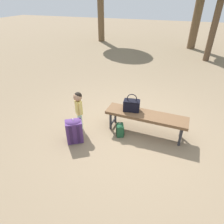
{
  "coord_description": "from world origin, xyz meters",
  "views": [
    {
      "loc": [
        -0.72,
        3.19,
        2.47
      ],
      "look_at": [
        0.35,
        0.1,
        0.45
      ],
      "focal_mm": 30.91,
      "sensor_mm": 36.0,
      "label": 1
    }
  ],
  "objects_px": {
    "backpack_small": "(120,129)",
    "park_bench": "(146,117)",
    "handbag": "(132,105)",
    "backpack_large": "(74,130)",
    "child_standing": "(79,105)"
  },
  "relations": [
    {
      "from": "child_standing",
      "to": "backpack_small",
      "type": "distance_m",
      "value": 0.96
    },
    {
      "from": "handbag",
      "to": "backpack_small",
      "type": "distance_m",
      "value": 0.54
    },
    {
      "from": "backpack_large",
      "to": "handbag",
      "type": "bearing_deg",
      "value": -141.0
    },
    {
      "from": "handbag",
      "to": "backpack_small",
      "type": "bearing_deg",
      "value": 65.03
    },
    {
      "from": "backpack_large",
      "to": "child_standing",
      "type": "bearing_deg",
      "value": -77.38
    },
    {
      "from": "park_bench",
      "to": "child_standing",
      "type": "distance_m",
      "value": 1.36
    },
    {
      "from": "handbag",
      "to": "backpack_large",
      "type": "bearing_deg",
      "value": 39.0
    },
    {
      "from": "handbag",
      "to": "child_standing",
      "type": "xyz_separation_m",
      "value": [
        1.01,
        0.33,
        -0.02
      ]
    },
    {
      "from": "handbag",
      "to": "backpack_small",
      "type": "xyz_separation_m",
      "value": [
        0.14,
        0.3,
        -0.43
      ]
    },
    {
      "from": "park_bench",
      "to": "child_standing",
      "type": "height_order",
      "value": "child_standing"
    },
    {
      "from": "handbag",
      "to": "backpack_large",
      "type": "height_order",
      "value": "handbag"
    },
    {
      "from": "child_standing",
      "to": "backpack_small",
      "type": "xyz_separation_m",
      "value": [
        -0.87,
        -0.04,
        -0.41
      ]
    },
    {
      "from": "child_standing",
      "to": "handbag",
      "type": "bearing_deg",
      "value": -161.76
    },
    {
      "from": "park_bench",
      "to": "handbag",
      "type": "relative_size",
      "value": 4.39
    },
    {
      "from": "backpack_small",
      "to": "park_bench",
      "type": "bearing_deg",
      "value": -150.89
    }
  ]
}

